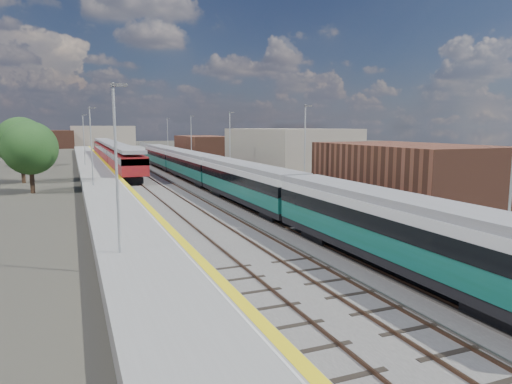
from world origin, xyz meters
TOP-DOWN VIEW (x-y plane):
  - ground at (0.00, 50.00)m, footprint 320.00×320.00m
  - ballast_bed at (-2.25, 52.50)m, footprint 10.50×155.00m
  - tracks at (-1.65, 54.18)m, footprint 8.96×160.00m
  - platform_right at (5.28, 52.49)m, footprint 4.70×155.00m
  - platform_left at (-9.05, 52.49)m, footprint 4.30×155.00m
  - buildings at (-18.12, 138.60)m, footprint 72.00×185.50m
  - green_train at (1.50, 31.89)m, footprint 2.71×75.61m
  - red_train at (-5.50, 70.14)m, footprint 3.09×62.52m
  - tree_a at (-15.82, 37.86)m, footprint 5.33×5.33m
  - tree_b at (-17.46, 47.60)m, footprint 5.75×5.75m
  - tree_c at (-17.89, 73.33)m, footprint 4.12×4.12m
  - tree_d at (19.10, 64.48)m, footprint 4.60×4.60m

SIDE VIEW (x-z plane):
  - ground at x=0.00m, z-range 0.00..0.00m
  - ballast_bed at x=-2.25m, z-range 0.00..0.06m
  - tracks at x=-1.65m, z-range 0.02..0.19m
  - platform_left at x=-9.05m, z-range -3.74..4.78m
  - platform_right at x=5.28m, z-range -3.72..4.80m
  - green_train at x=1.50m, z-range 0.61..3.60m
  - red_train at x=-5.50m, z-range 0.36..4.25m
  - tree_c at x=-17.89m, z-range 0.72..6.30m
  - tree_d at x=19.10m, z-range 0.80..7.04m
  - tree_a at x=-15.82m, z-range 0.94..8.16m
  - tree_b at x=-17.46m, z-range 1.01..8.81m
  - buildings at x=-18.12m, z-range -9.30..30.70m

